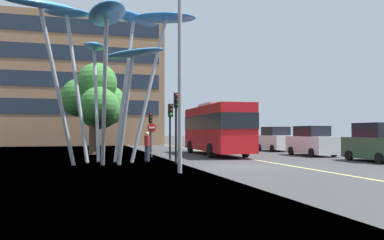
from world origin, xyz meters
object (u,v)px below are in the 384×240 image
object	(u,v)px
traffic_light_island_mid	(150,124)
car_parked_mid	(312,142)
car_parked_far	(276,140)
traffic_light_kerb_far	(170,119)
red_bus	(216,127)
no_entry_sign	(152,134)
car_parked_near	(377,144)
street_lamp	(187,46)
leaf_sculpture	(107,34)
traffic_light_kerb_near	(176,113)
pedestrian	(147,146)

from	to	relation	value
traffic_light_island_mid	car_parked_mid	size ratio (longest dim) A/B	0.73
car_parked_mid	car_parked_far	xyz separation A→B (m)	(0.62, 6.73, 0.00)
traffic_light_island_mid	car_parked_far	world-z (taller)	traffic_light_island_mid
traffic_light_kerb_far	traffic_light_island_mid	distance (m)	8.36
red_bus	no_entry_sign	bearing A→B (deg)	-171.08
traffic_light_island_mid	car_parked_near	size ratio (longest dim) A/B	0.78
car_parked_near	street_lamp	bearing A→B (deg)	-165.94
traffic_light_kerb_far	red_bus	bearing A→B (deg)	40.72
car_parked_mid	street_lamp	size ratio (longest dim) A/B	0.52
red_bus	traffic_light_island_mid	xyz separation A→B (m)	(-4.05, 4.73, 0.29)
street_lamp	no_entry_sign	size ratio (longest dim) A/B	3.79
leaf_sculpture	traffic_light_kerb_near	size ratio (longest dim) A/B	2.92
traffic_light_kerb_near	leaf_sculpture	bearing A→B (deg)	160.38
car_parked_near	red_bus	bearing A→B (deg)	128.43
car_parked_near	no_entry_sign	world-z (taller)	no_entry_sign
traffic_light_kerb_near	pedestrian	world-z (taller)	traffic_light_kerb_near
traffic_light_kerb_far	car_parked_far	bearing A→B (deg)	34.81
red_bus	traffic_light_kerb_near	bearing A→B (deg)	-122.99
traffic_light_kerb_far	no_entry_sign	xyz separation A→B (m)	(-0.67, 2.86, -0.97)
red_bus	no_entry_sign	distance (m)	4.97
red_bus	street_lamp	size ratio (longest dim) A/B	1.22
car_parked_near	leaf_sculpture	bearing A→B (deg)	170.00
no_entry_sign	traffic_light_island_mid	bearing A→B (deg)	81.31
car_parked_far	car_parked_near	bearing A→B (deg)	-90.30
street_lamp	no_entry_sign	world-z (taller)	street_lamp
street_lamp	pedestrian	distance (m)	8.33
traffic_light_kerb_near	no_entry_sign	distance (m)	6.55
pedestrian	leaf_sculpture	bearing A→B (deg)	-152.05
traffic_light_kerb_near	traffic_light_island_mid	bearing A→B (deg)	86.99
car_parked_near	street_lamp	size ratio (longest dim) A/B	0.48
red_bus	car_parked_far	xyz separation A→B (m)	(6.87, 4.08, -1.07)
car_parked_near	no_entry_sign	xyz separation A→B (m)	(-11.69, 7.81, 0.49)
red_bus	street_lamp	bearing A→B (deg)	-114.44
car_parked_far	no_entry_sign	world-z (taller)	no_entry_sign
red_bus	car_parked_mid	bearing A→B (deg)	-22.96
traffic_light_kerb_near	street_lamp	distance (m)	5.18
traffic_light_kerb_far	pedestrian	bearing A→B (deg)	-148.08
traffic_light_island_mid	street_lamp	bearing A→B (deg)	-94.30
no_entry_sign	car_parked_far	bearing A→B (deg)	22.41
car_parked_near	traffic_light_island_mid	bearing A→B (deg)	129.21
car_parked_near	car_parked_far	bearing A→B (deg)	89.70
traffic_light_island_mid	pedestrian	xyz separation A→B (m)	(-1.77, -9.35, -1.49)
red_bus	pedestrian	world-z (taller)	red_bus
traffic_light_island_mid	street_lamp	xyz separation A→B (m)	(-1.23, -16.33, 3.04)
pedestrian	no_entry_sign	world-z (taller)	no_entry_sign
car_parked_far	pedestrian	world-z (taller)	car_parked_far
pedestrian	no_entry_sign	distance (m)	4.03
traffic_light_kerb_near	traffic_light_island_mid	size ratio (longest dim) A/B	1.17
traffic_light_island_mid	car_parked_mid	bearing A→B (deg)	-35.61
leaf_sculpture	no_entry_sign	xyz separation A→B (m)	(3.37, 5.15, -5.49)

